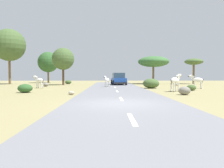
# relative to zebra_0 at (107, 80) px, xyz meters

# --- Properties ---
(ground_plane) EXTENTS (90.00, 90.00, 0.00)m
(ground_plane) POSITION_rel_zebra_0_xyz_m (0.82, -14.99, -0.86)
(ground_plane) COLOR #8E8456
(road) EXTENTS (6.00, 64.00, 0.05)m
(road) POSITION_rel_zebra_0_xyz_m (0.96, -14.99, -0.84)
(road) COLOR slate
(road) RESTS_ON ground_plane
(lane_markings) EXTENTS (0.16, 56.00, 0.01)m
(lane_markings) POSITION_rel_zebra_0_xyz_m (0.96, -15.99, -0.81)
(lane_markings) COLOR silver
(lane_markings) RESTS_ON road
(zebra_0) EXTENTS (0.80, 1.36, 1.36)m
(zebra_0) POSITION_rel_zebra_0_xyz_m (0.00, 0.00, 0.00)
(zebra_0) COLOR silver
(zebra_0) RESTS_ON road
(zebra_1) EXTENTS (1.45, 1.31, 1.64)m
(zebra_1) POSITION_rel_zebra_0_xyz_m (6.13, -6.83, 0.12)
(zebra_1) COLOR silver
(zebra_1) RESTS_ON ground_plane
(zebra_3) EXTENTS (1.61, 0.65, 1.54)m
(zebra_3) POSITION_rel_zebra_0_xyz_m (9.80, -2.55, 0.06)
(zebra_3) COLOR silver
(zebra_3) RESTS_ON ground_plane
(zebra_4) EXTENTS (1.45, 0.83, 1.45)m
(zebra_4) POSITION_rel_zebra_0_xyz_m (-7.60, -1.55, -0.00)
(zebra_4) COLOR silver
(zebra_4) RESTS_ON ground_plane
(car_0) EXTENTS (2.28, 4.47, 1.74)m
(car_0) POSITION_rel_zebra_0_xyz_m (1.69, 5.95, -0.01)
(car_0) COLOR #1E479E
(car_0) RESTS_ON road
(tree_0) EXTENTS (3.80, 3.80, 5.77)m
(tree_0) POSITION_rel_zebra_0_xyz_m (-11.06, 14.73, 2.99)
(tree_0) COLOR brown
(tree_0) RESTS_ON ground_plane
(tree_1) EXTENTS (5.06, 5.06, 8.74)m
(tree_1) POSITION_rel_zebra_0_xyz_m (-15.54, 8.85, 5.33)
(tree_1) COLOR brown
(tree_1) RESTS_ON ground_plane
(tree_2) EXTENTS (3.23, 3.23, 5.45)m
(tree_2) POSITION_rel_zebra_0_xyz_m (-6.46, 6.04, 2.95)
(tree_2) COLOR #4C3823
(tree_2) RESTS_ON ground_plane
(tree_4) EXTENTS (2.97, 2.97, 4.19)m
(tree_4) POSITION_rel_zebra_0_xyz_m (14.26, 9.64, 2.73)
(tree_4) COLOR brown
(tree_4) RESTS_ON ground_plane
(tree_6) EXTENTS (5.09, 5.09, 4.57)m
(tree_6) POSITION_rel_zebra_0_xyz_m (7.64, 9.91, 2.80)
(tree_6) COLOR brown
(tree_6) RESTS_ON ground_plane
(bush_0) EXTENTS (1.07, 0.96, 0.64)m
(bush_0) POSITION_rel_zebra_0_xyz_m (-6.40, 9.60, -0.54)
(bush_0) COLOR #425B2D
(bush_0) RESTS_ON ground_plane
(bush_1) EXTENTS (1.21, 1.09, 0.72)m
(bush_1) POSITION_rel_zebra_0_xyz_m (-6.78, -7.74, -0.50)
(bush_1) COLOR #2D5628
(bush_1) RESTS_ON ground_plane
(bush_2) EXTENTS (1.79, 1.61, 1.08)m
(bush_2) POSITION_rel_zebra_0_xyz_m (4.91, -2.03, -0.32)
(bush_2) COLOR #425B2D
(bush_2) RESTS_ON ground_plane
(bush_3) EXTENTS (0.91, 0.82, 0.54)m
(bush_3) POSITION_rel_zebra_0_xyz_m (8.08, -5.47, -0.59)
(bush_3) COLOR #425B2D
(bush_3) RESTS_ON ground_plane
(rock_1) EXTENTS (0.87, 0.74, 0.63)m
(rock_1) POSITION_rel_zebra_0_xyz_m (5.86, -9.96, -0.55)
(rock_1) COLOR gray
(rock_1) RESTS_ON ground_plane
(rock_2) EXTENTS (0.77, 0.63, 0.48)m
(rock_2) POSITION_rel_zebra_0_xyz_m (-7.90, 2.07, -0.62)
(rock_2) COLOR gray
(rock_2) RESTS_ON ground_plane
(rock_3) EXTENTS (0.60, 0.51, 0.33)m
(rock_3) POSITION_rel_zebra_0_xyz_m (9.46, 3.63, -0.70)
(rock_3) COLOR gray
(rock_3) RESTS_ON ground_plane
(rock_4) EXTENTS (0.46, 0.38, 0.29)m
(rock_4) POSITION_rel_zebra_0_xyz_m (-2.57, -9.81, -0.72)
(rock_4) COLOR #A89E8C
(rock_4) RESTS_ON ground_plane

